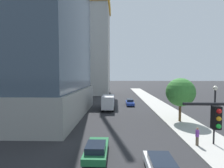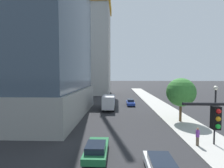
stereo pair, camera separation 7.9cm
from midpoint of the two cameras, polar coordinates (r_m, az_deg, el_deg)
The scene contains 8 objects.
sidewalk at distance 27.67m, azimuth 22.81°, elevation -11.82°, with size 4.95×120.00×0.15m, color #B2AFA8.
construction_building at distance 63.75m, azimuth -7.64°, elevation 13.73°, with size 16.17×25.67×44.36m.
street_lamp at distance 19.21m, azimuth 32.71°, elevation -6.64°, with size 0.44×0.44×5.89m.
street_tree at distance 26.30m, azimuth 23.20°, elevation -2.71°, with size 4.24×4.24×6.52m.
car_blue at distance 38.72m, azimuth 6.60°, elevation -6.41°, with size 1.77×4.60×1.42m.
car_green at distance 15.15m, azimuth -5.34°, elevation -21.94°, with size 1.88×4.39×1.36m.
box_truck at distance 33.59m, azimuth -1.06°, elevation -6.14°, with size 2.34×7.14×2.98m.
pedestrian_purple_shirt at distance 18.75m, azimuth 28.06°, elevation -15.99°, with size 0.34×0.34×1.79m.
Camera 2 is at (-0.67, -4.97, 7.09)m, focal length 25.93 mm.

